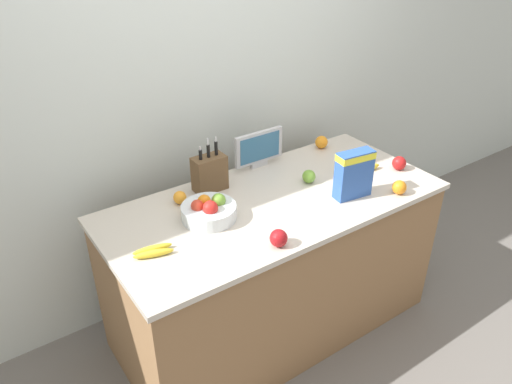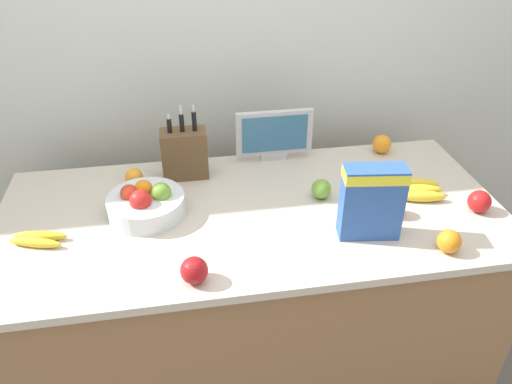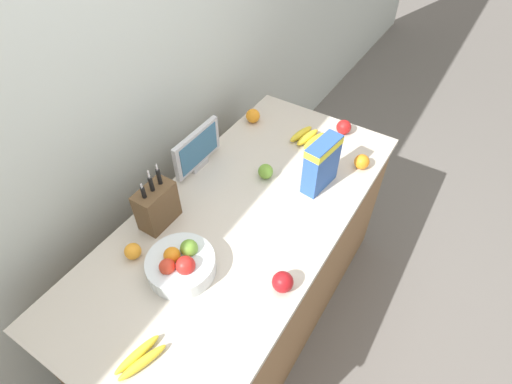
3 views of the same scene
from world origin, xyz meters
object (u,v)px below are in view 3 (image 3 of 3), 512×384
(cereal_box, at_px, (322,162))
(apple_rightmost, at_px, (344,127))
(orange_mid_left, at_px, (362,162))
(orange_front_left, at_px, (253,116))
(apple_middle, at_px, (266,171))
(fruit_bowl, at_px, (181,264))
(orange_mid_right, at_px, (133,251))
(knife_block, at_px, (157,206))
(small_monitor, at_px, (197,149))
(banana_bunch_right, at_px, (140,358))
(banana_bunch_left, at_px, (308,137))
(apple_leftmost, at_px, (315,157))
(apple_by_knife_block, at_px, (283,282))

(cereal_box, xyz_separation_m, apple_rightmost, (0.44, 0.06, -0.10))
(orange_mid_left, xyz_separation_m, orange_front_left, (0.04, 0.67, 0.00))
(cereal_box, distance_m, apple_middle, 0.28)
(fruit_bowl, relative_size, orange_mid_right, 3.97)
(knife_block, relative_size, orange_front_left, 3.78)
(small_monitor, relative_size, apple_rightmost, 3.93)
(orange_front_left, bearing_deg, fruit_bowl, -163.14)
(small_monitor, bearing_deg, orange_mid_left, -57.87)
(knife_block, bearing_deg, small_monitor, 10.89)
(fruit_bowl, xyz_separation_m, orange_mid_right, (-0.05, 0.21, -0.01))
(knife_block, bearing_deg, banana_bunch_right, -144.49)
(small_monitor, relative_size, apple_middle, 4.28)
(banana_bunch_left, bearing_deg, cereal_box, -143.92)
(knife_block, distance_m, orange_mid_right, 0.21)
(banana_bunch_right, height_order, orange_mid_right, orange_mid_right)
(apple_leftmost, relative_size, apple_by_knife_block, 0.82)
(apple_leftmost, bearing_deg, fruit_bowl, 170.00)
(knife_block, height_order, fruit_bowl, knife_block)
(apple_middle, xyz_separation_m, orange_front_left, (0.35, 0.30, 0.00))
(apple_middle, xyz_separation_m, orange_mid_right, (-0.69, 0.21, -0.00))
(knife_block, distance_m, small_monitor, 0.38)
(apple_middle, relative_size, orange_mid_left, 0.97)
(apple_by_knife_block, relative_size, orange_mid_left, 1.08)
(orange_mid_left, bearing_deg, orange_mid_right, 150.06)
(apple_by_knife_block, height_order, orange_mid_left, apple_by_knife_block)
(fruit_bowl, xyz_separation_m, apple_rightmost, (1.17, -0.18, -0.01))
(apple_rightmost, relative_size, orange_mid_left, 1.05)
(banana_bunch_left, bearing_deg, apple_rightmost, -39.83)
(small_monitor, bearing_deg, apple_rightmost, -37.52)
(fruit_bowl, bearing_deg, banana_bunch_left, -2.36)
(banana_bunch_right, bearing_deg, apple_by_knife_block, -28.19)
(knife_block, distance_m, orange_front_left, 0.85)
(cereal_box, relative_size, apple_leftmost, 3.78)
(banana_bunch_right, bearing_deg, apple_rightmost, -2.56)
(apple_middle, bearing_deg, orange_front_left, 40.22)
(banana_bunch_right, bearing_deg, banana_bunch_left, 2.87)
(apple_by_knife_block, distance_m, orange_mid_right, 0.62)
(small_monitor, bearing_deg, orange_mid_right, -169.31)
(knife_block, height_order, banana_bunch_left, knife_block)
(banana_bunch_left, relative_size, orange_mid_right, 2.85)
(apple_leftmost, height_order, apple_by_knife_block, apple_by_knife_block)
(banana_bunch_right, relative_size, orange_mid_left, 2.49)
(apple_rightmost, height_order, orange_front_left, apple_rightmost)
(apple_rightmost, relative_size, apple_middle, 1.09)
(apple_leftmost, xyz_separation_m, orange_mid_left, (0.09, -0.22, 0.00))
(knife_block, height_order, orange_mid_right, knife_block)
(apple_middle, bearing_deg, fruit_bowl, -179.89)
(orange_mid_right, bearing_deg, cereal_box, -30.06)
(banana_bunch_left, distance_m, apple_rightmost, 0.21)
(apple_leftmost, distance_m, orange_mid_right, 0.98)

